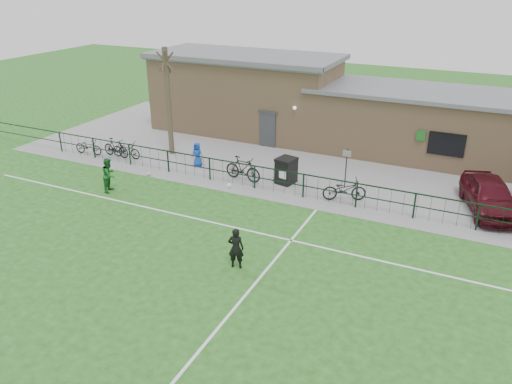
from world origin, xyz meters
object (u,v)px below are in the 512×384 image
at_px(spectator_child, 197,155).
at_px(outfield_player, 109,175).
at_px(wheelie_bin_left, 286,171).
at_px(bicycle_e, 344,189).
at_px(bicycle_d, 243,169).
at_px(ball_ground, 148,174).
at_px(wheelie_bin_right, 286,171).
at_px(bicycle_a, 88,146).
at_px(bicycle_b, 116,148).
at_px(bicycle_c, 126,150).
at_px(sign_post, 346,168).
at_px(bare_tree, 168,103).
at_px(car_maroon, 489,195).

distance_m(spectator_child, outfield_player, 5.02).
bearing_deg(wheelie_bin_left, bicycle_e, -1.62).
height_order(bicycle_d, ball_ground, bicycle_d).
xyz_separation_m(wheelie_bin_right, bicycle_a, (-11.78, -1.11, -0.07)).
relative_size(bicycle_a, spectator_child, 1.31).
relative_size(bicycle_e, spectator_child, 1.51).
relative_size(bicycle_b, bicycle_d, 0.87).
distance_m(bicycle_c, spectator_child, 4.37).
distance_m(wheelie_bin_left, wheelie_bin_right, 0.22).
distance_m(bicycle_b, spectator_child, 5.01).
relative_size(sign_post, outfield_player, 1.21).
relative_size(wheelie_bin_right, outfield_player, 0.64).
relative_size(spectator_child, ball_ground, 5.92).
xyz_separation_m(bare_tree, bicycle_b, (-2.53, -1.81, -2.45)).
distance_m(bicycle_a, bicycle_b, 1.75).
xyz_separation_m(wheelie_bin_left, bicycle_e, (3.18, -0.74, -0.09)).
bearing_deg(wheelie_bin_left, outfield_player, -136.68).
height_order(wheelie_bin_right, car_maroon, car_maroon).
relative_size(sign_post, bicycle_d, 0.98).
bearing_deg(ball_ground, wheelie_bin_right, 19.43).
distance_m(sign_post, bicycle_c, 12.39).
height_order(bare_tree, bicycle_c, bare_tree).
bearing_deg(outfield_player, bicycle_c, 14.11).
height_order(wheelie_bin_left, outfield_player, outfield_player).
bearing_deg(wheelie_bin_right, bicycle_d, -147.73).
relative_size(wheelie_bin_left, bicycle_e, 0.61).
bearing_deg(bicycle_a, spectator_child, -86.25).
height_order(car_maroon, outfield_player, outfield_player).
bearing_deg(sign_post, bicycle_e, -75.41).
distance_m(bare_tree, outfield_player, 6.13).
xyz_separation_m(bicycle_a, bicycle_c, (2.35, 0.44, 0.03)).
xyz_separation_m(bicycle_a, bicycle_e, (15.04, 0.18, 0.07)).
relative_size(wheelie_bin_right, bicycle_a, 0.61).
distance_m(bare_tree, bicycle_c, 3.57).
height_order(bare_tree, spectator_child, bare_tree).
distance_m(bicycle_c, bicycle_d, 7.42).
relative_size(wheelie_bin_right, spectator_child, 0.80).
xyz_separation_m(bicycle_b, bicycle_e, (13.33, -0.16, -0.01)).
xyz_separation_m(wheelie_bin_right, bicycle_e, (3.26, -0.93, -0.00)).
relative_size(bicycle_a, bicycle_e, 0.87).
bearing_deg(sign_post, bicycle_d, -165.20).
bearing_deg(bicycle_c, ball_ground, -123.39).
height_order(bicycle_c, outfield_player, outfield_player).
bearing_deg(bicycle_b, bicycle_a, 104.79).
bearing_deg(bare_tree, bicycle_a, -153.09).
height_order(bicycle_b, bicycle_d, bicycle_d).
distance_m(bare_tree, bicycle_d, 6.29).
relative_size(wheelie_bin_right, bicycle_d, 0.51).
relative_size(car_maroon, bicycle_d, 2.16).
bearing_deg(spectator_child, sign_post, 1.39).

